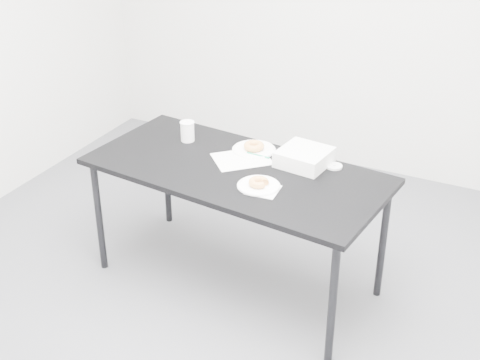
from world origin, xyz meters
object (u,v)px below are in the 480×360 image
at_px(table, 236,178).
at_px(pen, 258,155).
at_px(donut_near, 259,182).
at_px(coffee_cup, 187,131).
at_px(plate_near, 259,186).
at_px(scorecard, 242,159).
at_px(donut_far, 254,146).
at_px(plate_far, 254,150).
at_px(bakery_box, 304,157).

bearing_deg(table, pen, 83.18).
xyz_separation_m(donut_near, coffee_cup, (-0.63, 0.34, 0.03)).
bearing_deg(coffee_cup, plate_near, -28.16).
distance_m(plate_near, coffee_cup, 0.72).
xyz_separation_m(scorecard, donut_far, (0.01, 0.14, 0.03)).
bearing_deg(pen, plate_near, -61.65).
height_order(table, plate_near, plate_near).
xyz_separation_m(scorecard, plate_far, (0.01, 0.14, 0.00)).
relative_size(pen, bakery_box, 0.55).
bearing_deg(pen, scorecard, -130.18).
height_order(pen, donut_near, donut_near).
bearing_deg(bakery_box, plate_near, -101.55).
xyz_separation_m(scorecard, pen, (0.07, 0.07, 0.01)).
xyz_separation_m(plate_far, coffee_cup, (-0.42, -0.06, 0.06)).
xyz_separation_m(table, plate_far, (-0.01, 0.26, 0.06)).
xyz_separation_m(pen, plate_near, (0.16, -0.33, -0.00)).
distance_m(donut_near, plate_far, 0.45).
distance_m(plate_near, bakery_box, 0.38).
relative_size(pen, donut_near, 1.35).
bearing_deg(pen, donut_far, 133.85).
relative_size(donut_near, bakery_box, 0.41).
bearing_deg(coffee_cup, table, -25.03).
bearing_deg(donut_near, pen, 115.51).
xyz_separation_m(donut_far, coffee_cup, (-0.42, -0.06, 0.04)).
height_order(scorecard, pen, pen).
bearing_deg(donut_far, coffee_cup, -172.17).
distance_m(plate_near, plate_far, 0.45).
xyz_separation_m(plate_near, plate_far, (-0.21, 0.40, -0.00)).
relative_size(donut_far, coffee_cup, 0.97).
xyz_separation_m(plate_near, coffee_cup, (-0.63, 0.34, 0.06)).
bearing_deg(plate_near, donut_far, 118.51).
bearing_deg(plate_far, donut_near, -61.49).
distance_m(plate_far, bakery_box, 0.34).
relative_size(table, plate_far, 6.84).
bearing_deg(scorecard, plate_far, 131.56).
height_order(pen, plate_far, pen).
distance_m(pen, bakery_box, 0.28).
xyz_separation_m(plate_near, donut_near, (0.00, 0.00, 0.02)).
distance_m(table, pen, 0.21).
bearing_deg(donut_far, plate_far, 0.00).
height_order(scorecard, donut_near, donut_near).
height_order(table, donut_near, donut_near).
distance_m(pen, plate_near, 0.36).
height_order(table, bakery_box, bakery_box).
relative_size(scorecard, donut_near, 2.90).
relative_size(scorecard, plate_far, 1.22).
distance_m(donut_far, bakery_box, 0.34).
bearing_deg(table, donut_far, 99.16).
distance_m(scorecard, coffee_cup, 0.42).
relative_size(pen, donut_far, 1.21).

